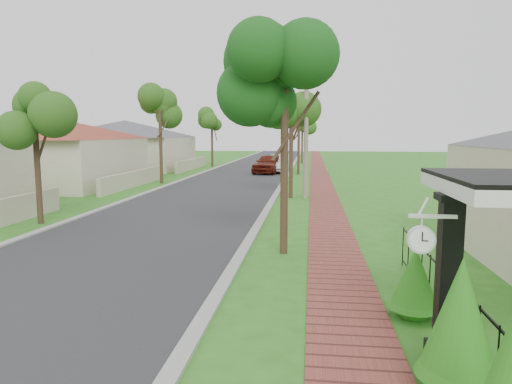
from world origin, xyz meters
The scene contains 16 objects.
ground centered at (0.00, 0.00, 0.00)m, with size 160.00×160.00×0.00m, color #2E711A.
road centered at (-3.00, 20.00, 0.00)m, with size 7.00×120.00×0.02m, color #28282B.
kerb_right centered at (0.65, 20.00, 0.00)m, with size 0.30×120.00×0.10m, color #9E9E99.
kerb_left centered at (-6.65, 20.00, 0.00)m, with size 0.30×120.00×0.10m, color #9E9E99.
sidewalk centered at (3.25, 20.00, 0.00)m, with size 1.50×120.00×0.03m, color brown.
porch_post centered at (4.55, -1.00, 1.12)m, with size 0.48×0.48×2.52m.
picket_fence centered at (4.90, 0.00, 0.53)m, with size 0.03×8.02×1.00m.
street_trees centered at (-2.87, 26.84, 4.54)m, with size 10.70×37.65×5.89m.
hedge_row centered at (4.45, -1.98, 0.89)m, with size 0.92×5.06×2.20m.
far_house_red centered at (-14.97, 20.00, 2.34)m, with size 15.56×15.56×4.60m.
far_house_grey centered at (-14.97, 34.00, 2.34)m, with size 15.56×15.56×4.60m.
parked_car_red centered at (-1.00, 30.69, 0.82)m, with size 1.93×4.80×1.64m, color #5B180D.
parked_car_white centered at (-0.14, 31.84, 0.77)m, with size 1.62×4.65×1.53m, color silver.
near_tree centered at (1.81, 4.85, 4.61)m, with size 2.25×2.25×5.79m.
utility_pole centered at (2.26, 15.92, 4.33)m, with size 1.20×0.24×8.53m.
station_clock centered at (4.06, -1.40, 1.95)m, with size 0.65×0.13×0.54m.
Camera 1 is at (2.54, -7.71, 3.36)m, focal length 32.00 mm.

